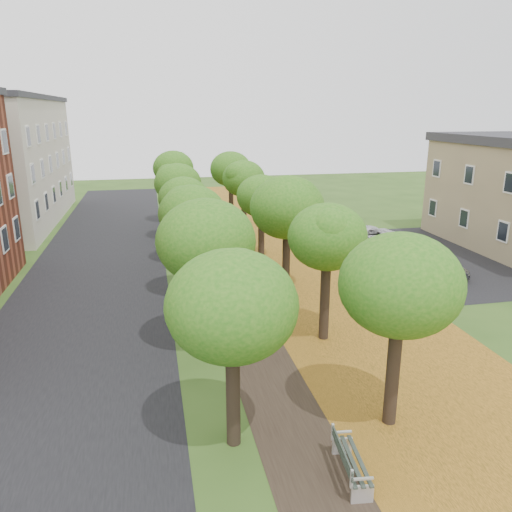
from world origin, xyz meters
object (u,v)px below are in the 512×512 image
bench (349,461)px  car_grey (414,258)px  car_red (418,261)px  car_white (372,236)px  car_silver (438,271)px

bench → car_grey: size_ratio=0.40×
bench → car_red: (10.51, 15.30, 0.22)m
car_white → bench: bearing=149.5°
bench → car_grey: (10.51, 15.78, 0.26)m
car_silver → car_white: bearing=-5.5°
car_white → car_silver: bearing=176.5°
car_silver → car_red: car_red is taller
car_silver → car_white: size_ratio=0.75×
car_red → car_white: size_ratio=0.88×
car_silver → car_grey: (-0.16, 2.29, 0.12)m
bench → car_red: 18.56m
car_white → car_grey: bearing=175.4°
bench → car_red: bearing=-28.5°
car_silver → car_white: 8.12m
car_red → car_white: bearing=-13.9°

